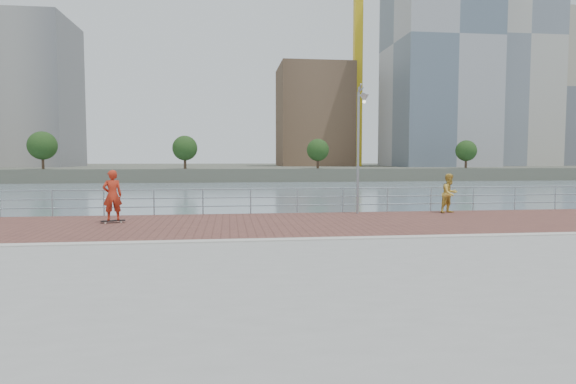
{
  "coord_description": "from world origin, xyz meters",
  "views": [
    {
      "loc": [
        -1.96,
        -13.9,
        2.42
      ],
      "look_at": [
        0.0,
        2.0,
        1.3
      ],
      "focal_mm": 30.0,
      "sensor_mm": 36.0,
      "label": 1
    }
  ],
  "objects": [
    {
      "name": "shoreline_trees",
      "position": [
        -11.51,
        77.0,
        4.25
      ],
      "size": [
        109.1,
        5.07,
        6.76
      ],
      "color": "#473323",
      "rests_on": "far_shore"
    },
    {
      "name": "street_lamp",
      "position": [
        3.62,
        6.11,
        3.78
      ],
      "size": [
        0.39,
        1.13,
        5.32
      ],
      "color": "gray",
      "rests_on": "brick_lane"
    },
    {
      "name": "brick_lane",
      "position": [
        0.0,
        3.6,
        0.01
      ],
      "size": [
        40.0,
        6.8,
        0.02
      ],
      "primitive_type": "cube",
      "color": "brown",
      "rests_on": "seawall"
    },
    {
      "name": "curb",
      "position": [
        0.0,
        0.0,
        0.03
      ],
      "size": [
        40.0,
        0.4,
        0.06
      ],
      "primitive_type": "cube",
      "color": "#B7B5AD",
      "rests_on": "seawall"
    },
    {
      "name": "bystander",
      "position": [
        7.7,
        6.18,
        0.88
      ],
      "size": [
        1.02,
        0.92,
        1.73
      ],
      "primitive_type": "imported",
      "rotation": [
        0.0,
        0.0,
        0.39
      ],
      "color": "gold",
      "rests_on": "brick_lane"
    },
    {
      "name": "skateboarder",
      "position": [
        -6.26,
        4.57,
        1.05
      ],
      "size": [
        0.8,
        0.65,
        1.89
      ],
      "primitive_type": "imported",
      "rotation": [
        0.0,
        0.0,
        3.47
      ],
      "color": "#B62C18",
      "rests_on": "skateboard"
    },
    {
      "name": "seawall",
      "position": [
        0.0,
        -5.0,
        -1.0
      ],
      "size": [
        40.0,
        24.0,
        2.0
      ],
      "primitive_type": "cube",
      "color": "gray",
      "rests_on": "ground"
    },
    {
      "name": "water",
      "position": [
        0.0,
        0.0,
        -2.0
      ],
      "size": [
        400.0,
        400.0,
        0.0
      ],
      "primitive_type": "plane",
      "color": "slate",
      "rests_on": "ground"
    },
    {
      "name": "far_shore",
      "position": [
        0.0,
        122.5,
        -0.75
      ],
      "size": [
        320.0,
        95.0,
        2.5
      ],
      "primitive_type": "cube",
      "color": "#4C5142",
      "rests_on": "ground"
    },
    {
      "name": "guardrail",
      "position": [
        0.0,
        7.0,
        0.69
      ],
      "size": [
        39.06,
        0.06,
        1.13
      ],
      "color": "#8C9EA8",
      "rests_on": "brick_lane"
    },
    {
      "name": "tower_crane",
      "position": [
        27.36,
        104.0,
        33.5
      ],
      "size": [
        47.0,
        2.0,
        50.7
      ],
      "color": "gold",
      "rests_on": "far_shore"
    },
    {
      "name": "skyline",
      "position": [
        25.91,
        104.01,
        23.74
      ],
      "size": [
        233.0,
        41.0,
        65.07
      ],
      "color": "#ADA38E",
      "rests_on": "far_shore"
    },
    {
      "name": "concrete_lane",
      "position": [
        0.0,
        -8.6,
        0.01
      ],
      "size": [
        40.0,
        16.8,
        0.02
      ],
      "primitive_type": "cube",
      "color": "#9E9E9B",
      "rests_on": "seawall"
    },
    {
      "name": "skateboard",
      "position": [
        -6.26,
        4.57,
        0.1
      ],
      "size": [
        0.89,
        0.48,
        0.1
      ],
      "rotation": [
        0.0,
        0.0,
        0.33
      ],
      "color": "black",
      "rests_on": "brick_lane"
    }
  ]
}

